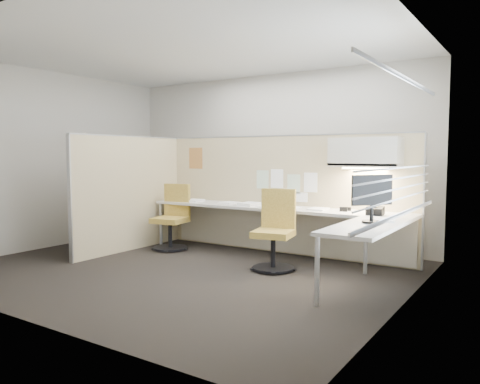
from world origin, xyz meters
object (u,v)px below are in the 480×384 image
Objects in this scene: chair_left at (172,219)px; monitor at (372,195)px; desk at (289,218)px; phone at (375,211)px; chair_right at (275,233)px.

chair_left is 3.37m from monitor.
chair_left is (-1.92, -0.23, -0.13)m from desk.
monitor is 2.37× the size of phone.
monitor is at bearing -27.08° from desk.
desk is 1.60m from monitor.
chair_right is (0.06, -0.50, -0.13)m from desk.
desk is 7.63× the size of monitor.
chair_right reaches higher than desk.
monitor reaches higher than phone.
desk is 1.94m from chair_left.
chair_left is 3.13m from phone.
monitor reaches higher than desk.
chair_left is at bearing -173.12° from desk.
desk is 0.52m from chair_right.
chair_left reaches higher than desk.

